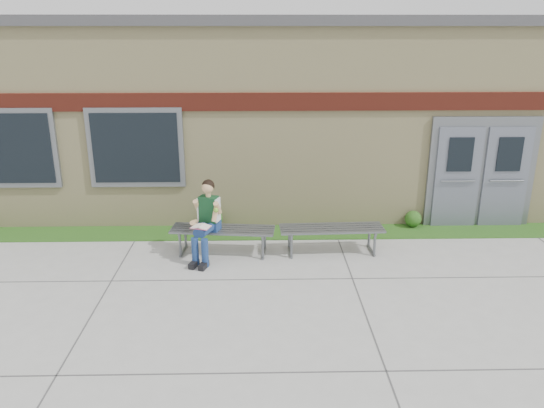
{
  "coord_description": "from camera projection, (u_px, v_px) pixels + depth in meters",
  "views": [
    {
      "loc": [
        -0.52,
        -7.44,
        4.0
      ],
      "look_at": [
        -0.32,
        1.7,
        0.92
      ],
      "focal_mm": 35.0,
      "sensor_mm": 36.0,
      "label": 1
    }
  ],
  "objects": [
    {
      "name": "girl",
      "position": [
        206.0,
        219.0,
        9.39
      ],
      "size": [
        0.58,
        0.91,
        1.44
      ],
      "rotation": [
        0.0,
        0.0,
        -0.32
      ],
      "color": "navy",
      "rests_on": "ground"
    },
    {
      "name": "bench_left",
      "position": [
        223.0,
        234.0,
        9.71
      ],
      "size": [
        1.93,
        0.71,
        0.49
      ],
      "rotation": [
        0.0,
        0.0,
        -0.1
      ],
      "color": "slate",
      "rests_on": "ground"
    },
    {
      "name": "shrub_east",
      "position": [
        413.0,
        219.0,
        11.03
      ],
      "size": [
        0.34,
        0.34,
        0.34
      ],
      "primitive_type": "sphere",
      "color": "#124313",
      "rests_on": "grass_strip"
    },
    {
      "name": "bench_right",
      "position": [
        332.0,
        233.0,
        9.75
      ],
      "size": [
        1.92,
        0.6,
        0.49
      ],
      "rotation": [
        0.0,
        0.0,
        0.04
      ],
      "color": "slate",
      "rests_on": "ground"
    },
    {
      "name": "ground",
      "position": [
        294.0,
        294.0,
        8.34
      ],
      "size": [
        80.0,
        80.0,
        0.0
      ],
      "primitive_type": "plane",
      "color": "#9E9E99",
      "rests_on": "ground"
    },
    {
      "name": "shrub_mid",
      "position": [
        212.0,
        218.0,
        10.93
      ],
      "size": [
        0.44,
        0.44,
        0.44
      ],
      "primitive_type": "sphere",
      "color": "#124313",
      "rests_on": "grass_strip"
    },
    {
      "name": "grass_strip",
      "position": [
        287.0,
        232.0,
        10.8
      ],
      "size": [
        16.0,
        0.8,
        0.02
      ],
      "primitive_type": "cube",
      "color": "#124313",
      "rests_on": "ground"
    },
    {
      "name": "school_building",
      "position": [
        281.0,
        105.0,
        13.34
      ],
      "size": [
        16.2,
        6.22,
        4.2
      ],
      "color": "beige",
      "rests_on": "ground"
    }
  ]
}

